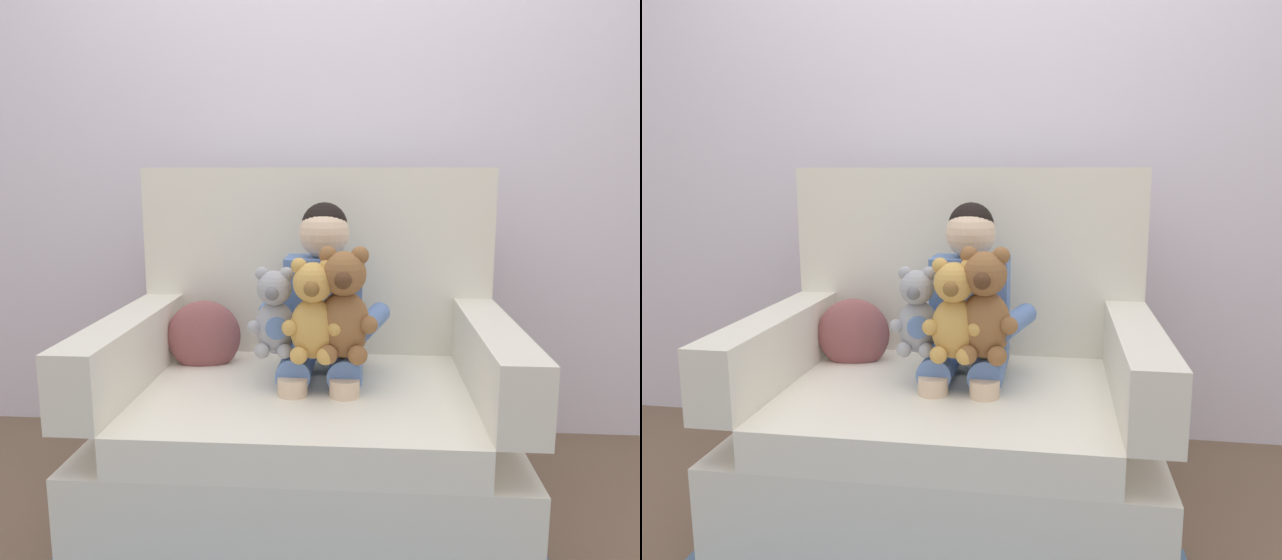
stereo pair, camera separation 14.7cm
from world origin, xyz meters
TOP-DOWN VIEW (x-y plane):
  - ground_plane at (0.00, 0.00)m, footprint 8.00×8.00m
  - back_wall at (0.00, 0.79)m, footprint 6.00×0.10m
  - armchair at (0.00, 0.06)m, footprint 1.30×0.94m
  - seated_child at (0.04, 0.08)m, footprint 0.45×0.39m
  - plush_grey at (-0.10, -0.05)m, footprint 0.17×0.14m
  - plush_brown at (0.12, -0.08)m, footprint 0.21×0.17m
  - plush_honey at (0.03, -0.10)m, footprint 0.19×0.15m
  - throw_pillow at (-0.39, 0.18)m, footprint 0.28×0.16m

SIDE VIEW (x-z plane):
  - ground_plane at x=0.00m, z-range 0.00..0.00m
  - armchair at x=0.00m, z-range -0.23..0.94m
  - throw_pillow at x=-0.39m, z-range 0.44..0.70m
  - seated_child at x=0.04m, z-range 0.27..1.09m
  - plush_grey at x=-0.10m, z-range 0.57..0.85m
  - plush_honey at x=0.03m, z-range 0.57..0.88m
  - plush_brown at x=0.12m, z-range 0.57..0.92m
  - back_wall at x=0.00m, z-range 0.00..2.60m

